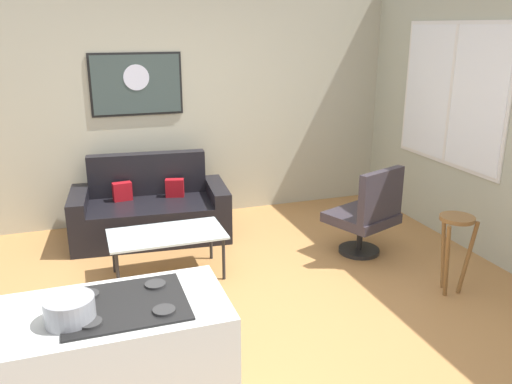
% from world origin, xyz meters
% --- Properties ---
extents(ground, '(6.40, 6.40, 0.04)m').
position_xyz_m(ground, '(0.00, 0.00, -0.02)').
color(ground, '#AA7642').
extents(back_wall, '(6.40, 0.05, 2.80)m').
position_xyz_m(back_wall, '(0.00, 2.42, 1.40)').
color(back_wall, '#ADAB93').
rests_on(back_wall, ground).
extents(right_wall, '(0.05, 6.40, 2.80)m').
position_xyz_m(right_wall, '(2.62, 0.30, 1.40)').
color(right_wall, '#A9AD97').
rests_on(right_wall, ground).
extents(couch, '(1.72, 0.97, 0.88)m').
position_xyz_m(couch, '(-0.47, 1.84, 0.28)').
color(couch, black).
rests_on(couch, ground).
extents(coffee_table, '(1.04, 0.56, 0.43)m').
position_xyz_m(coffee_table, '(-0.46, 0.81, 0.39)').
color(coffee_table, silver).
rests_on(coffee_table, ground).
extents(armchair, '(0.76, 0.75, 0.92)m').
position_xyz_m(armchair, '(1.52, 0.63, 0.44)').
color(armchair, black).
rests_on(armchair, ground).
extents(bar_stool, '(0.34, 0.33, 0.71)m').
position_xyz_m(bar_stool, '(1.81, -0.30, 0.52)').
color(bar_stool, brown).
rests_on(bar_stool, ground).
extents(mixing_bowl, '(0.23, 0.23, 0.12)m').
position_xyz_m(mixing_bowl, '(-1.25, -1.33, 0.97)').
color(mixing_bowl, '#909399').
rests_on(mixing_bowl, kitchen_counter).
extents(wall_painting, '(1.02, 0.03, 0.69)m').
position_xyz_m(wall_painting, '(-0.47, 2.38, 1.61)').
color(wall_painting, black).
extents(window, '(0.03, 1.62, 1.48)m').
position_xyz_m(window, '(2.59, 0.90, 1.54)').
color(window, silver).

